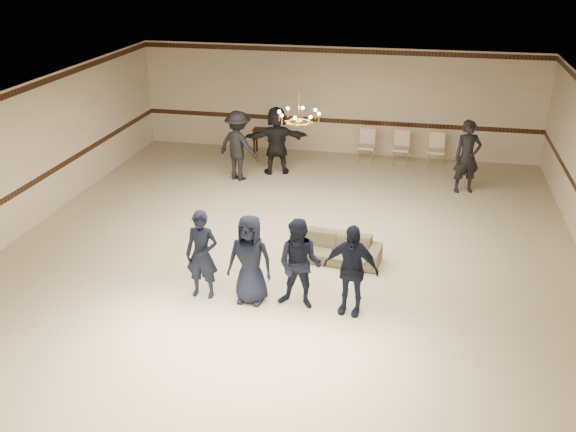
% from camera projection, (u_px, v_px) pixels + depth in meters
% --- Properties ---
extents(room, '(12.01, 14.01, 3.21)m').
position_uv_depth(room, '(289.00, 181.00, 12.88)').
color(room, tan).
rests_on(room, ground).
extents(chair_rail, '(12.00, 0.02, 0.14)m').
position_uv_depth(chair_rail, '(336.00, 121.00, 19.38)').
color(chair_rail, '#3B1D11').
rests_on(chair_rail, wall_back).
extents(crown_molding, '(12.00, 0.02, 0.14)m').
position_uv_depth(crown_molding, '(339.00, 51.00, 18.55)').
color(crown_molding, '#3B1D11').
rests_on(crown_molding, wall_back).
extents(chandelier, '(0.94, 0.94, 0.89)m').
position_uv_depth(chandelier, '(299.00, 107.00, 13.27)').
color(chandelier, gold).
rests_on(chandelier, ceiling).
extents(boy_a, '(0.62, 0.41, 1.68)m').
position_uv_depth(boy_a, '(202.00, 255.00, 11.55)').
color(boy_a, black).
rests_on(boy_a, floor).
extents(boy_b, '(0.85, 0.58, 1.68)m').
position_uv_depth(boy_b, '(250.00, 259.00, 11.38)').
color(boy_b, black).
rests_on(boy_b, floor).
extents(boy_c, '(0.89, 0.73, 1.68)m').
position_uv_depth(boy_c, '(300.00, 264.00, 11.21)').
color(boy_c, black).
rests_on(boy_c, floor).
extents(boy_d, '(1.04, 0.56, 1.68)m').
position_uv_depth(boy_d, '(351.00, 269.00, 11.03)').
color(boy_d, black).
rests_on(boy_d, floor).
extents(settee, '(1.94, 0.93, 0.55)m').
position_uv_depth(settee, '(334.00, 248.00, 13.06)').
color(settee, brown).
rests_on(settee, floor).
extents(adult_left, '(1.40, 1.12, 1.90)m').
position_uv_depth(adult_left, '(238.00, 146.00, 17.23)').
color(adult_left, black).
rests_on(adult_left, floor).
extents(adult_mid, '(1.85, 1.08, 1.90)m').
position_uv_depth(adult_mid, '(277.00, 140.00, 17.69)').
color(adult_mid, black).
rests_on(adult_mid, floor).
extents(adult_right, '(0.80, 0.64, 1.90)m').
position_uv_depth(adult_right, '(467.00, 157.00, 16.36)').
color(adult_right, black).
rests_on(adult_right, floor).
extents(banquet_chair_left, '(0.50, 0.50, 0.99)m').
position_uv_depth(banquet_chair_left, '(367.00, 146.00, 18.72)').
color(banquet_chair_left, beige).
rests_on(banquet_chair_left, floor).
extents(banquet_chair_mid, '(0.51, 0.51, 0.99)m').
position_uv_depth(banquet_chair_mid, '(401.00, 148.00, 18.53)').
color(banquet_chair_mid, beige).
rests_on(banquet_chair_mid, floor).
extents(banquet_chair_right, '(0.49, 0.49, 0.99)m').
position_uv_depth(banquet_chair_right, '(436.00, 151.00, 18.34)').
color(banquet_chair_right, beige).
rests_on(banquet_chair_right, floor).
extents(console_table, '(0.96, 0.46, 0.78)m').
position_uv_depth(console_table, '(269.00, 141.00, 19.51)').
color(console_table, '#311C10').
rests_on(console_table, floor).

